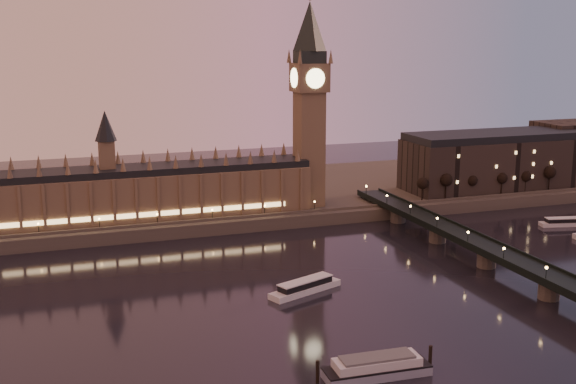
# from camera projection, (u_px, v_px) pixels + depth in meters

# --- Properties ---
(ground) EXTENTS (700.00, 700.00, 0.00)m
(ground) POSITION_uv_depth(u_px,v_px,m) (286.00, 312.00, 243.89)
(ground) COLOR black
(ground) RESTS_ON ground
(far_embankment) EXTENTS (560.00, 130.00, 6.00)m
(far_embankment) POSITION_uv_depth(u_px,v_px,m) (241.00, 196.00, 405.18)
(far_embankment) COLOR #423D35
(far_embankment) RESTS_ON ground
(palace_of_westminster) EXTENTS (180.00, 26.62, 52.00)m
(palace_of_westminster) POSITION_uv_depth(u_px,v_px,m) (121.00, 187.00, 338.11)
(palace_of_westminster) COLOR brown
(palace_of_westminster) RESTS_ON ground
(big_ben) EXTENTS (17.68, 17.68, 104.00)m
(big_ben) POSITION_uv_depth(u_px,v_px,m) (309.00, 92.00, 359.28)
(big_ben) COLOR brown
(big_ben) RESTS_ON ground
(westminster_bridge) EXTENTS (13.20, 260.00, 15.30)m
(westminster_bridge) POSITION_uv_depth(u_px,v_px,m) (515.00, 268.00, 272.06)
(westminster_bridge) COLOR black
(westminster_bridge) RESTS_ON ground
(city_block) EXTENTS (155.00, 45.00, 34.00)m
(city_block) POSITION_uv_depth(u_px,v_px,m) (528.00, 156.00, 422.48)
(city_block) COLOR black
(city_block) RESTS_ON ground
(bare_tree_0) EXTENTS (6.29, 6.29, 12.79)m
(bare_tree_0) POSITION_uv_depth(u_px,v_px,m) (422.00, 184.00, 377.36)
(bare_tree_0) COLOR black
(bare_tree_0) RESTS_ON ground
(bare_tree_1) EXTENTS (6.29, 6.29, 12.79)m
(bare_tree_1) POSITION_uv_depth(u_px,v_px,m) (449.00, 182.00, 382.53)
(bare_tree_1) COLOR black
(bare_tree_1) RESTS_ON ground
(bare_tree_2) EXTENTS (6.29, 6.29, 12.79)m
(bare_tree_2) POSITION_uv_depth(u_px,v_px,m) (475.00, 180.00, 387.71)
(bare_tree_2) COLOR black
(bare_tree_2) RESTS_ON ground
(bare_tree_3) EXTENTS (6.29, 6.29, 12.79)m
(bare_tree_3) POSITION_uv_depth(u_px,v_px,m) (501.00, 178.00, 392.89)
(bare_tree_3) COLOR black
(bare_tree_3) RESTS_ON ground
(bare_tree_4) EXTENTS (6.29, 6.29, 12.79)m
(bare_tree_4) POSITION_uv_depth(u_px,v_px,m) (525.00, 176.00, 398.06)
(bare_tree_4) COLOR black
(bare_tree_4) RESTS_ON ground
(bare_tree_5) EXTENTS (6.29, 6.29, 12.79)m
(bare_tree_5) POSITION_uv_depth(u_px,v_px,m) (550.00, 174.00, 403.24)
(bare_tree_5) COLOR black
(bare_tree_5) RESTS_ON ground
(cruise_boat_a) EXTENTS (30.30, 17.25, 4.81)m
(cruise_boat_a) POSITION_uv_depth(u_px,v_px,m) (305.00, 287.00, 262.04)
(cruise_boat_a) COLOR silver
(cruise_boat_a) RESTS_ON ground
(cruise_boat_b) EXTENTS (23.10, 10.34, 4.14)m
(cruise_boat_b) POSITION_uv_depth(u_px,v_px,m) (563.00, 222.00, 353.57)
(cruise_boat_b) COLOR silver
(cruise_boat_b) RESTS_ON ground
(moored_barge) EXTENTS (34.49, 9.75, 6.33)m
(moored_barge) POSITION_uv_depth(u_px,v_px,m) (377.00, 367.00, 197.29)
(moored_barge) COLOR #8893AD
(moored_barge) RESTS_ON ground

